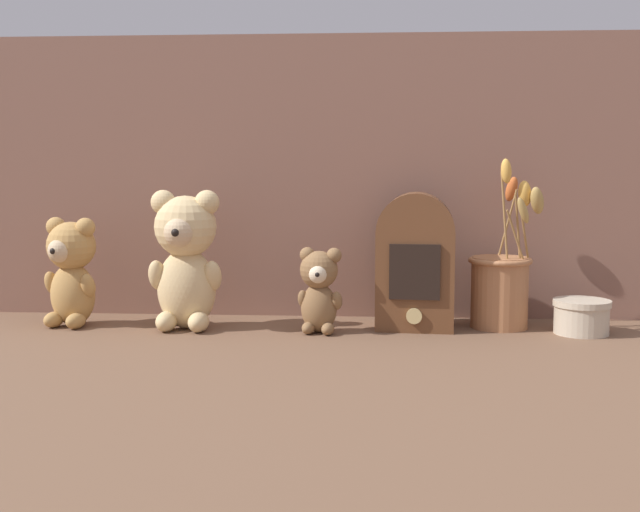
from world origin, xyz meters
name	(u,v)px	position (x,y,z in m)	size (l,w,h in m)	color
ground_plane	(319,331)	(0.00, 0.00, 0.00)	(4.00, 4.00, 0.00)	brown
backdrop_wall	(325,177)	(0.00, 0.17, 0.30)	(1.51, 0.02, 0.61)	#845B4C
teddy_bear_large	(186,257)	(-0.27, 0.01, 0.15)	(0.15, 0.14, 0.28)	#DBBC84
teddy_bear_medium	(71,270)	(-0.51, 0.02, 0.12)	(0.13, 0.11, 0.22)	tan
teddy_bear_small	(320,288)	(0.00, -0.01, 0.09)	(0.09, 0.09, 0.17)	olive
flower_vase	(501,284)	(0.36, 0.06, 0.09)	(0.15, 0.14, 0.34)	#AD7047
vintage_radio	(415,259)	(0.19, 0.04, 0.14)	(0.16, 0.13, 0.27)	brown
decorative_tin_tall	(582,316)	(0.51, 0.01, 0.03)	(0.11, 0.11, 0.07)	beige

